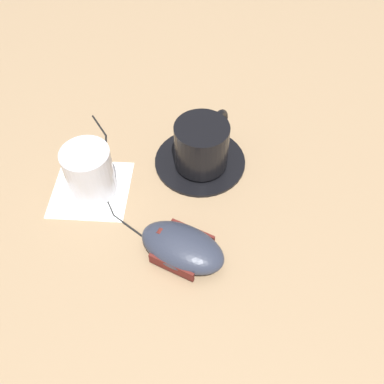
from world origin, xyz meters
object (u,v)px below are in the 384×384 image
object	(u,v)px
coffee_cup	(202,144)
saucer	(200,160)
computer_mouse	(182,247)
drinking_glass	(89,172)

from	to	relation	value
coffee_cup	saucer	bearing A→B (deg)	55.48
coffee_cup	computer_mouse	xyz separation A→B (m)	(-0.16, -0.04, -0.03)
coffee_cup	computer_mouse	distance (m)	0.17
saucer	coffee_cup	world-z (taller)	coffee_cup
computer_mouse	drinking_glass	xyz separation A→B (m)	(0.04, 0.17, 0.02)
coffee_cup	drinking_glass	size ratio (longest dim) A/B	1.47
coffee_cup	drinking_glass	xyz separation A→B (m)	(-0.12, 0.13, -0.00)
saucer	drinking_glass	size ratio (longest dim) A/B	1.84
saucer	coffee_cup	xyz separation A→B (m)	(-0.00, -0.00, 0.04)
saucer	computer_mouse	xyz separation A→B (m)	(-0.16, -0.05, 0.01)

